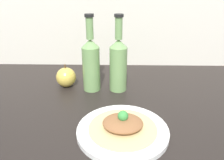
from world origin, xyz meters
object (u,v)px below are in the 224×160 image
apple (66,77)px  plate (123,130)px  plated_food (123,124)px  cider_bottle_left (91,63)px  cider_bottle_right (117,63)px

apple → plate: bearing=-53.6°
plate → apple: (-25.24, 34.21, 3.40)cm
plate → apple: bearing=126.4°
plate → plated_food: (0.00, -0.00, 2.32)cm
plated_food → cider_bottle_left: 35.27cm
cider_bottle_right → cider_bottle_left: bearing=180.0°
cider_bottle_left → cider_bottle_right: bearing=0.0°
plated_food → plate: bearing=100.6°
plate → plated_food: 2.32cm
plate → cider_bottle_right: size_ratio=0.89×
apple → plated_food: bearing=-53.6°
plated_food → cider_bottle_right: (-1.86, 31.42, 9.19)cm
cider_bottle_right → apple: cider_bottle_right is taller
plate → cider_bottle_right: 33.51cm
plate → cider_bottle_right: bearing=93.4°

